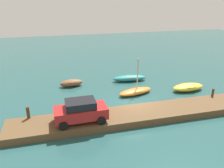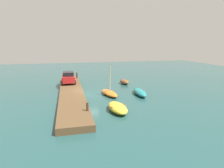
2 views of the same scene
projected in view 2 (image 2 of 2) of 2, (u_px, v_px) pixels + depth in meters
The scene contains 9 objects.
ground_plane at pixel (89, 94), 24.43m from camera, with size 84.00×84.00×0.00m, color #234C4C.
dock_platform at pixel (72, 93), 23.88m from camera, with size 21.62×2.88×0.58m, color brown.
rowboat_yellow at pixel (118, 108), 18.27m from camera, with size 3.63×1.79×0.73m.
rowboat_teal at pixel (140, 92), 24.15m from camera, with size 4.10×1.49×0.69m.
rowboat_orange at pixel (109, 93), 23.90m from camera, with size 3.96×2.09×3.78m.
dinghy_brown at pixel (124, 82), 30.67m from camera, with size 2.64×1.39×0.76m.
mooring_post_west at pixel (77, 75), 32.58m from camera, with size 0.25×0.25×0.98m, color #47331E.
mooring_post_mid_west at pixel (87, 107), 16.79m from camera, with size 0.21×0.21×0.75m, color #47331E.
parked_car at pixel (68, 77), 28.43m from camera, with size 3.97×2.02×1.73m.
Camera 2 is at (23.66, -2.54, 6.45)m, focal length 30.34 mm.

